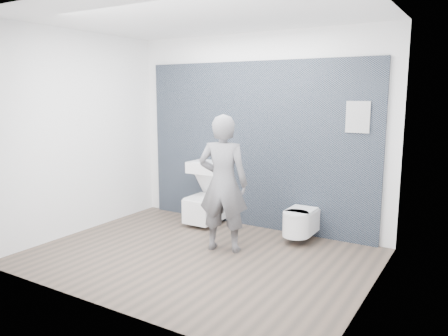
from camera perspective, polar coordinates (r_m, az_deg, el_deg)
The scene contains 8 objects.
ground at distance 5.41m, azimuth -3.37°, elevation -11.44°, with size 4.00×4.00×0.00m, color brown.
room_shell at distance 5.05m, azimuth -3.56°, elevation 7.31°, with size 4.00×4.00×4.00m.
tile_wall at distance 6.60m, azimuth 3.95°, elevation -7.48°, with size 3.60×0.06×2.40m, color black.
washbasin at distance 6.52m, azimuth -2.05°, elevation 0.15°, with size 0.55×0.42×0.42m.
toilet_square at distance 6.57m, azimuth -2.47°, elevation -5.16°, with size 0.42×0.61×0.74m.
toilet_rounded at distance 5.90m, azimuth 9.81°, elevation -6.98°, with size 0.36×0.60×0.33m.
info_placard at distance 6.07m, azimuth 16.30°, elevation -9.44°, with size 0.30×0.03×0.40m, color white.
visitor at distance 5.38m, azimuth -0.11°, elevation -2.04°, with size 0.62×0.41×1.71m, color slate.
Camera 1 is at (2.88, -4.14, 1.95)m, focal length 35.00 mm.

